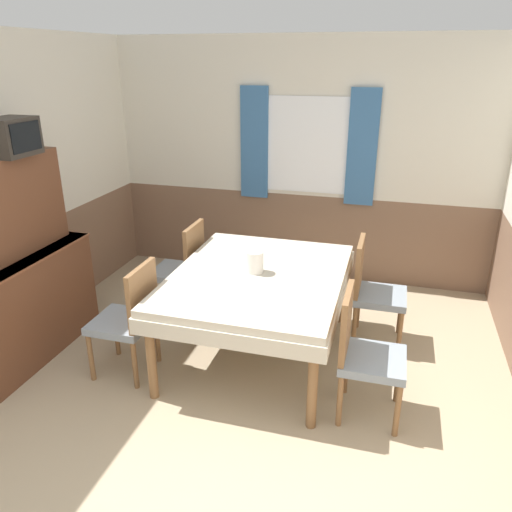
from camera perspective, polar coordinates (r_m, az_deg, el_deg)
wall_back at (r=5.54m, az=5.05°, el=10.64°), size 4.55×0.09×2.60m
wall_left at (r=4.77m, az=-25.82°, el=6.60°), size 0.05×4.15×2.60m
dining_table at (r=4.05m, az=0.23°, el=-3.32°), size 1.38×1.72×0.76m
chair_right_near at (r=3.55m, az=12.16°, el=-10.52°), size 0.44×0.44×0.93m
chair_right_far at (r=4.46m, az=13.19°, el=-3.63°), size 0.44×0.44×0.93m
chair_left_near at (r=4.02m, az=-14.26°, el=-6.69°), size 0.44×0.44×0.93m
chair_left_far at (r=4.84m, az=-8.38°, el=-1.21°), size 0.44×0.44×0.93m
sideboard at (r=4.50m, az=-25.44°, el=-2.29°), size 0.46×1.34×1.67m
tv at (r=4.32m, az=-26.26°, el=12.11°), size 0.29×0.38×0.29m
vase at (r=4.01m, az=-0.19°, el=-0.66°), size 0.14×0.14×0.18m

